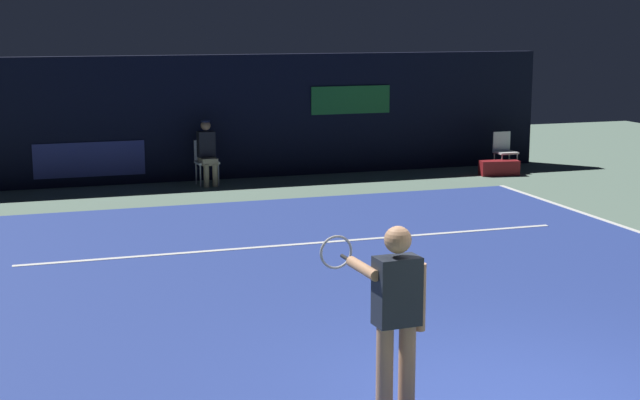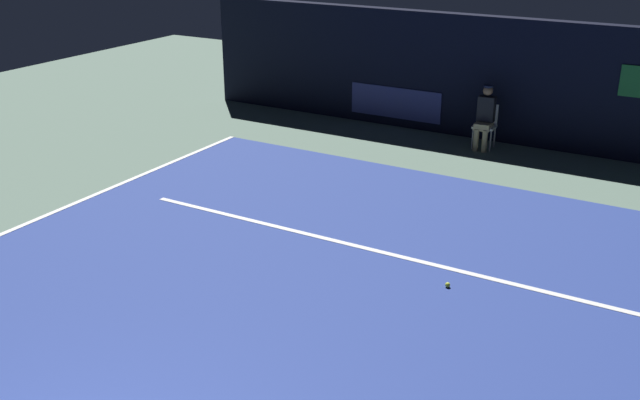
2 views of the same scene
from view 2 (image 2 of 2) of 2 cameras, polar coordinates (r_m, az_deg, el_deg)
ground_plane at (r=9.48m, az=-0.65°, el=-8.40°), size 30.68×30.68×0.00m
court_surface at (r=9.48m, az=-0.65°, el=-8.37°), size 10.68×11.00×0.01m
line_sideline_right at (r=12.74m, az=-21.56°, el=-1.73°), size 0.10×11.00×0.01m
line_service at (r=10.98m, az=4.52°, el=-3.94°), size 8.33×0.10×0.01m
back_wall at (r=16.22m, az=14.58°, el=8.73°), size 14.88×0.33×2.60m
line_judge_on_chair at (r=15.76m, az=12.49°, el=6.26°), size 0.47×0.55×1.32m
tennis_ball at (r=10.11m, az=9.72°, el=-6.40°), size 0.07×0.07×0.07m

